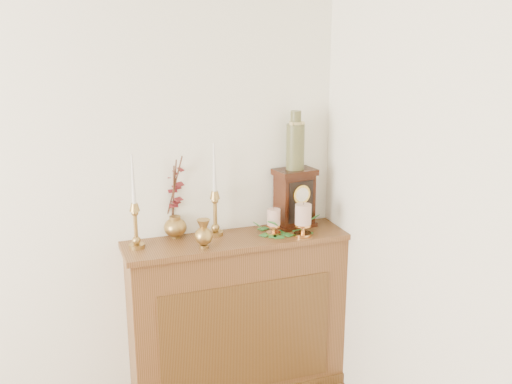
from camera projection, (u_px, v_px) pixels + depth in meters
name	position (u px, v px, depth m)	size (l,w,h in m)	color
console_shelf	(238.00, 320.00, 3.38)	(1.24, 0.34, 0.93)	brown
candlestick_left	(135.00, 218.00, 3.05)	(0.08, 0.08, 0.49)	#B08146
candlestick_center	(215.00, 206.00, 3.24)	(0.09, 0.09, 0.51)	#B08146
bud_vase	(204.00, 234.00, 3.07)	(0.10, 0.10, 0.15)	#B08146
ginger_jar	(175.00, 200.00, 3.22)	(0.19, 0.20, 0.46)	#B08146
pillar_candle_left	(274.00, 220.00, 3.27)	(0.08, 0.08, 0.15)	#D9954C
pillar_candle_right	(303.00, 218.00, 3.24)	(0.10, 0.10, 0.19)	#D9954C
ivy_garland	(283.00, 229.00, 3.32)	(0.48, 0.19, 0.09)	#2B6F2A
mantel_clock	(295.00, 199.00, 3.38)	(0.25, 0.19, 0.33)	#35160A
ceramic_vase	(295.00, 143.00, 3.30)	(0.10, 0.10, 0.33)	#1B372B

